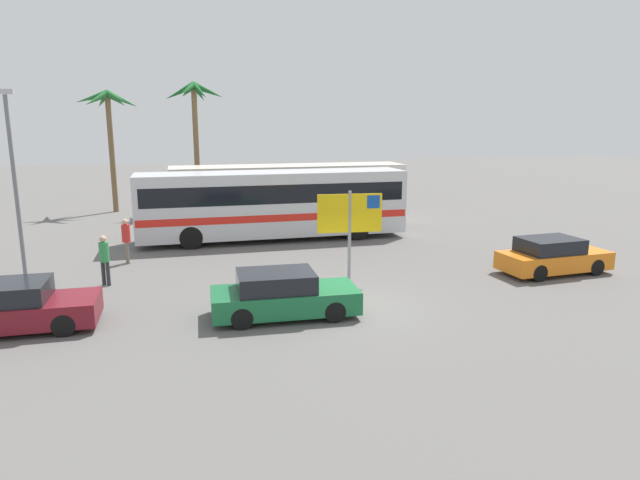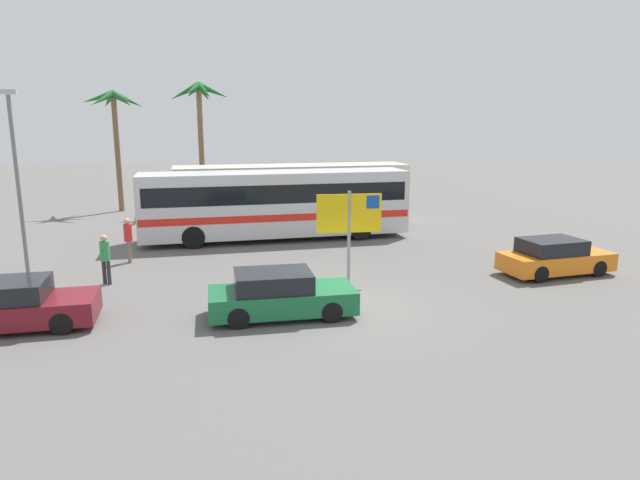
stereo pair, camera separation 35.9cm
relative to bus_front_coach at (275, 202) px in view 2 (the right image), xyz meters
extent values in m
plane|color=#605E5B|center=(0.27, -10.17, -1.78)|extent=(120.00, 120.00, 0.00)
cube|color=silver|center=(0.00, 0.00, -0.06)|extent=(12.29, 2.46, 2.90)
cube|color=black|center=(0.00, 0.00, 0.49)|extent=(11.80, 2.48, 0.84)
cube|color=red|center=(0.00, 0.00, -0.57)|extent=(12.17, 2.48, 0.32)
cylinder|color=black|center=(3.81, 1.10, -1.28)|extent=(1.00, 0.28, 1.00)
cylinder|color=black|center=(3.81, -1.10, -1.28)|extent=(1.00, 0.28, 1.00)
cylinder|color=black|center=(-3.81, 1.10, -1.28)|extent=(1.00, 0.28, 1.00)
cylinder|color=black|center=(-3.81, -1.10, -1.28)|extent=(1.00, 0.28, 1.00)
cube|color=silver|center=(1.47, 3.55, -0.06)|extent=(12.29, 2.46, 2.90)
cube|color=black|center=(1.47, 3.55, 0.49)|extent=(11.80, 2.48, 0.84)
cube|color=#1E70B7|center=(1.47, 3.55, -0.57)|extent=(12.17, 2.48, 0.32)
cylinder|color=black|center=(5.29, 4.65, -1.28)|extent=(1.00, 0.28, 1.00)
cylinder|color=black|center=(5.29, 2.45, -1.28)|extent=(1.00, 0.28, 1.00)
cylinder|color=black|center=(-2.34, 4.65, -1.28)|extent=(1.00, 0.28, 1.00)
cylinder|color=black|center=(-2.34, 2.45, -1.28)|extent=(1.00, 0.28, 1.00)
cylinder|color=gray|center=(1.26, -7.84, -0.18)|extent=(0.11, 0.11, 3.20)
cube|color=yellow|center=(1.26, -7.84, 0.67)|extent=(2.20, 0.26, 1.30)
cube|color=#1447A8|center=(2.05, -7.92, 1.04)|extent=(0.44, 0.11, 0.44)
cube|color=#196638|center=(-1.49, -10.48, -1.30)|extent=(4.20, 1.88, 0.64)
cube|color=black|center=(-1.74, -10.47, -0.72)|extent=(2.21, 1.66, 0.52)
cylinder|color=black|center=(-0.18, -9.75, -1.48)|extent=(0.61, 0.18, 0.60)
cylinder|color=black|center=(-0.24, -11.32, -1.48)|extent=(0.61, 0.18, 0.60)
cylinder|color=black|center=(-2.74, -9.64, -1.48)|extent=(0.61, 0.18, 0.60)
cylinder|color=black|center=(-2.80, -11.21, -1.48)|extent=(0.61, 0.18, 0.60)
cube|color=orange|center=(8.92, -8.42, -1.30)|extent=(4.12, 1.92, 0.64)
cube|color=black|center=(8.68, -8.43, -0.72)|extent=(2.19, 1.66, 0.52)
cylinder|color=black|center=(10.11, -7.58, -1.48)|extent=(0.61, 0.20, 0.60)
cylinder|color=black|center=(10.21, -9.08, -1.48)|extent=(0.61, 0.20, 0.60)
cylinder|color=black|center=(7.63, -7.75, -1.48)|extent=(0.61, 0.20, 0.60)
cylinder|color=black|center=(7.73, -9.25, -1.48)|extent=(0.61, 0.20, 0.60)
cube|color=maroon|center=(-8.60, -9.74, -1.30)|extent=(4.11, 1.78, 0.64)
cube|color=black|center=(-8.84, -9.73, -0.72)|extent=(2.14, 1.63, 0.52)
cylinder|color=black|center=(-7.32, -8.94, -1.48)|extent=(0.60, 0.16, 0.60)
cylinder|color=black|center=(-7.33, -10.55, -1.48)|extent=(0.60, 0.16, 0.60)
cylinder|color=#706656|center=(-6.32, -2.92, -1.35)|extent=(0.13, 0.13, 0.86)
cylinder|color=#706656|center=(-6.29, -3.10, -1.35)|extent=(0.13, 0.13, 0.86)
cylinder|color=red|center=(-6.31, -3.01, -0.59)|extent=(0.32, 0.32, 0.68)
sphere|color=tan|center=(-6.31, -3.01, -0.13)|extent=(0.23, 0.23, 0.23)
cylinder|color=#2D2D33|center=(-6.70, -6.02, -1.37)|extent=(0.13, 0.13, 0.84)
cylinder|color=#2D2D33|center=(-6.86, -5.94, -1.37)|extent=(0.13, 0.13, 0.84)
cylinder|color=#338E4C|center=(-6.78, -5.98, -0.61)|extent=(0.32, 0.32, 0.66)
sphere|color=tan|center=(-6.78, -5.98, -0.17)|extent=(0.23, 0.23, 0.23)
cylinder|color=slate|center=(-9.73, -4.07, 1.38)|extent=(0.14, 0.14, 6.34)
cube|color=#B2B2B7|center=(-9.73, -4.07, 4.65)|extent=(0.56, 0.20, 0.16)
cylinder|color=brown|center=(-3.03, 9.11, 1.86)|extent=(0.32, 0.32, 7.29)
cone|color=#195623|center=(-2.17, 9.23, 5.37)|extent=(1.93, 0.70, 1.08)
cone|color=#195623|center=(-2.70, 9.88, 5.30)|extent=(1.13, 1.88, 1.21)
cone|color=#195623|center=(-3.34, 9.93, 5.41)|extent=(1.10, 1.93, 1.01)
cone|color=#195623|center=(-3.84, 8.97, 5.29)|extent=(1.90, 0.74, 1.22)
cone|color=#195623|center=(-3.39, 8.30, 5.43)|extent=(1.18, 1.91, 0.97)
cone|color=#195623|center=(-2.72, 8.32, 5.33)|extent=(1.07, 1.91, 1.15)
cylinder|color=brown|center=(-7.96, 10.47, 1.63)|extent=(0.32, 0.32, 6.83)
cone|color=#23662D|center=(-7.13, 10.42, 4.86)|extent=(1.87, 0.56, 1.17)
cone|color=#23662D|center=(-7.53, 11.21, 4.91)|extent=(1.32, 1.83, 1.08)
cone|color=#23662D|center=(-8.31, 11.23, 4.88)|extent=(1.17, 1.86, 1.14)
cone|color=#23662D|center=(-8.82, 10.32, 4.98)|extent=(1.92, 0.75, 0.96)
cone|color=#23662D|center=(-8.50, 9.82, 4.89)|extent=(1.53, 1.71, 1.11)
cone|color=#23662D|center=(-7.41, 9.80, 4.97)|extent=(1.52, 1.73, 0.97)
camera|label=1|loc=(-4.31, -25.39, 3.71)|focal=31.30mm
camera|label=2|loc=(-3.97, -25.48, 3.71)|focal=31.30mm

